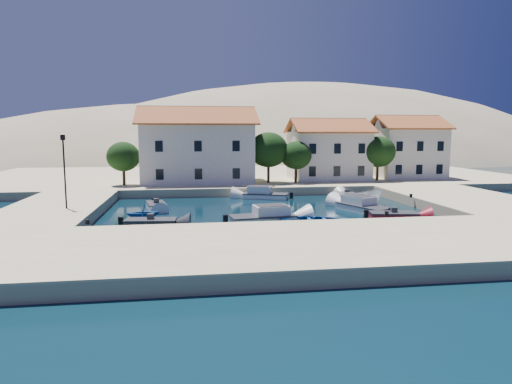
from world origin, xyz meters
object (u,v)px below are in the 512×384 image
building_right (406,146)px  cabin_cruiser_east (364,206)px  cabin_cruiser_south (263,217)px  rowboat_south (315,226)px  building_left (197,144)px  building_mid (328,148)px  boat_east (360,205)px  lamppost (64,164)px

building_right → cabin_cruiser_east: bearing=-124.4°
cabin_cruiser_south → rowboat_south: bearing=-34.0°
building_left → building_mid: building_left is taller
rowboat_south → cabin_cruiser_east: cabin_cruiser_east is taller
building_right → cabin_cruiser_south: 36.21m
boat_east → cabin_cruiser_south: bearing=124.4°
building_mid → cabin_cruiser_east: (-2.80, -20.64, -4.75)m
boat_east → lamppost: bearing=99.3°
building_left → building_right: size_ratio=1.56×
building_right → boat_east: (-13.80, -18.11, -5.47)m
lamppost → cabin_cruiser_south: bearing=-12.2°
building_right → cabin_cruiser_south: size_ratio=1.68×
building_right → cabin_cruiser_east: building_right is taller
cabin_cruiser_east → boat_east: bearing=-37.6°
building_left → rowboat_south: 27.57m
cabin_cruiser_east → boat_east: (1.01, 3.54, -0.48)m
building_left → boat_east: (16.20, -16.11, -5.94)m
rowboat_south → building_left: bearing=25.6°
cabin_cruiser_south → rowboat_south: cabin_cruiser_south is taller
building_mid → cabin_cruiser_south: size_ratio=1.87×
building_mid → building_right: (12.00, 1.00, 0.25)m
building_left → cabin_cruiser_east: 25.43m
rowboat_south → lamppost: bearing=81.5°
building_mid → lamppost: bearing=-144.6°
building_mid → lamppost: 36.21m
rowboat_south → boat_east: bearing=-31.9°
building_mid → lamppost: (-29.50, -21.00, -0.47)m
building_right → cabin_cruiser_south: building_right is taller
building_left → lamppost: bearing=-119.9°
building_right → lamppost: bearing=-152.1°
lamppost → cabin_cruiser_east: bearing=0.8°
lamppost → building_left: bearing=60.1°
building_left → rowboat_south: size_ratio=2.67×
boat_east → rowboat_south: bearing=142.7°
lamppost → building_mid: bearing=35.4°
building_right → lamppost: building_right is taller
building_right → cabin_cruiser_south: (-25.18, -25.54, -5.00)m
cabin_cruiser_south → cabin_cruiser_east: 11.08m
building_mid → rowboat_south: size_ratio=1.91×
building_left → boat_east: building_left is taller
building_left → lamppost: 23.10m
lamppost → cabin_cruiser_east: (26.70, 0.36, -4.28)m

